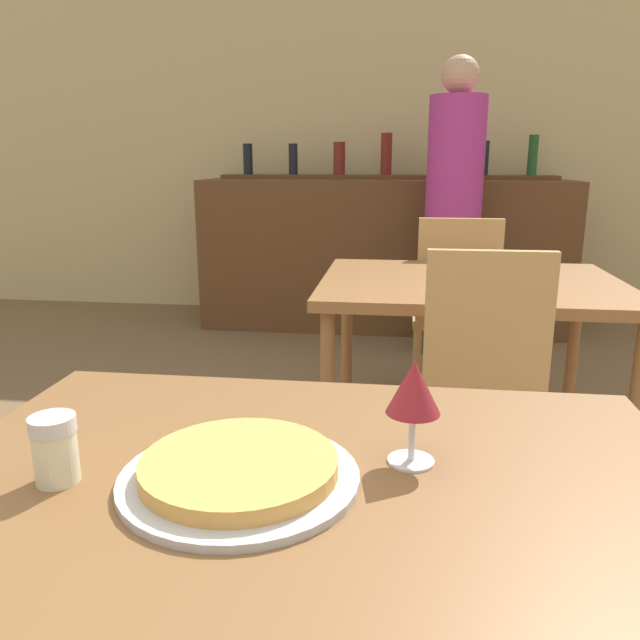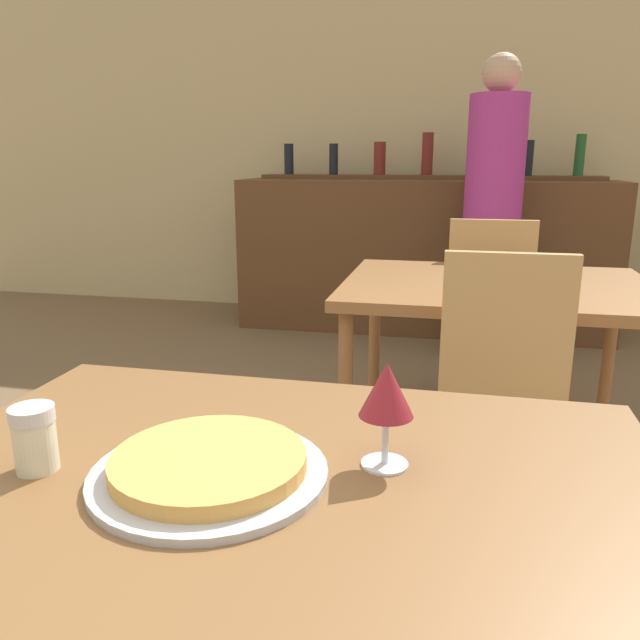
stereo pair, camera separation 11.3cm
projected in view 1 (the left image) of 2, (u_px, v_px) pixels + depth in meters
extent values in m
cube|color=#D1B784|center=(388.00, 133.00, 4.77)|extent=(8.00, 0.05, 2.80)
cube|color=brown|center=(301.00, 508.00, 0.84)|extent=(1.11, 0.87, 0.04)
cylinder|color=brown|center=(105.00, 556.00, 1.36)|extent=(0.05, 0.05, 0.73)
cylinder|color=brown|center=(579.00, 596.00, 1.24)|extent=(0.05, 0.05, 0.73)
cube|color=brown|center=(471.00, 285.00, 2.37)|extent=(1.13, 0.88, 0.04)
cylinder|color=brown|center=(327.00, 411.00, 2.16)|extent=(0.05, 0.05, 0.72)
cylinder|color=brown|center=(633.00, 426.00, 2.04)|extent=(0.05, 0.05, 0.72)
cylinder|color=brown|center=(347.00, 347.00, 2.89)|extent=(0.05, 0.05, 0.72)
cylinder|color=brown|center=(572.00, 355.00, 2.77)|extent=(0.05, 0.05, 0.72)
cube|color=brown|center=(383.00, 255.00, 4.51)|extent=(2.60, 0.56, 1.06)
cube|color=brown|center=(386.00, 177.00, 4.50)|extent=(2.39, 0.24, 0.03)
cylinder|color=black|center=(248.00, 159.00, 4.60)|extent=(0.07, 0.07, 0.22)
cylinder|color=black|center=(293.00, 159.00, 4.56)|extent=(0.07, 0.07, 0.22)
cylinder|color=maroon|center=(339.00, 158.00, 4.51)|extent=(0.09, 0.09, 0.23)
cylinder|color=maroon|center=(386.00, 154.00, 4.46)|extent=(0.08, 0.08, 0.29)
cylinder|color=maroon|center=(434.00, 155.00, 4.42)|extent=(0.08, 0.08, 0.28)
cylinder|color=black|center=(483.00, 158.00, 4.39)|extent=(0.08, 0.08, 0.24)
cylinder|color=#1E5123|center=(533.00, 155.00, 4.34)|extent=(0.07, 0.07, 0.27)
cube|color=tan|center=(489.00, 436.00, 1.78)|extent=(0.40, 0.40, 0.04)
cube|color=tan|center=(487.00, 331.00, 1.89)|extent=(0.38, 0.04, 0.49)
cylinder|color=tan|center=(428.00, 536.00, 1.70)|extent=(0.03, 0.03, 0.42)
cylinder|color=tan|center=(557.00, 546.00, 1.66)|extent=(0.03, 0.03, 0.42)
cylinder|color=tan|center=(424.00, 476.00, 2.02)|extent=(0.03, 0.03, 0.42)
cylinder|color=tan|center=(532.00, 482.00, 1.98)|extent=(0.03, 0.03, 0.42)
cube|color=tan|center=(453.00, 318.00, 3.11)|extent=(0.40, 0.40, 0.04)
cube|color=tan|center=(459.00, 272.00, 2.87)|extent=(0.38, 0.04, 0.49)
cylinder|color=tan|center=(481.00, 352.00, 3.31)|extent=(0.03, 0.03, 0.42)
cylinder|color=tan|center=(416.00, 350.00, 3.35)|extent=(0.03, 0.03, 0.42)
cylinder|color=tan|center=(489.00, 374.00, 2.98)|extent=(0.03, 0.03, 0.42)
cylinder|color=tan|center=(417.00, 371.00, 3.02)|extent=(0.03, 0.03, 0.42)
cylinder|color=#B7B7BC|center=(240.00, 477.00, 0.87)|extent=(0.34, 0.34, 0.01)
cylinder|color=gold|center=(239.00, 466.00, 0.87)|extent=(0.28, 0.28, 0.02)
cylinder|color=beige|center=(56.00, 456.00, 0.86)|extent=(0.06, 0.06, 0.08)
cylinder|color=silver|center=(52.00, 424.00, 0.85)|extent=(0.06, 0.06, 0.02)
cube|color=#2D2D38|center=(449.00, 287.00, 3.92)|extent=(0.32, 0.18, 0.86)
cylinder|color=#B2338C|center=(456.00, 158.00, 3.73)|extent=(0.34, 0.34, 0.71)
sphere|color=tan|center=(460.00, 75.00, 3.61)|extent=(0.22, 0.22, 0.22)
cylinder|color=silver|center=(411.00, 461.00, 0.93)|extent=(0.07, 0.07, 0.00)
cylinder|color=silver|center=(412.00, 436.00, 0.92)|extent=(0.01, 0.01, 0.07)
cone|color=maroon|center=(414.00, 387.00, 0.90)|extent=(0.08, 0.08, 0.08)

